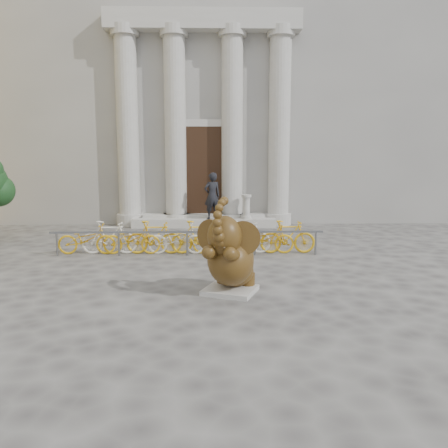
{
  "coord_description": "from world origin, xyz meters",
  "views": [
    {
      "loc": [
        0.43,
        -9.0,
        2.77
      ],
      "look_at": [
        0.69,
        2.49,
        1.1
      ],
      "focal_mm": 35.0,
      "sensor_mm": 36.0,
      "label": 1
    }
  ],
  "objects": [
    {
      "name": "ground",
      "position": [
        0.0,
        0.0,
        0.0
      ],
      "size": [
        80.0,
        80.0,
        0.0
      ],
      "primitive_type": "plane",
      "color": "#474442",
      "rests_on": "ground"
    },
    {
      "name": "classical_building",
      "position": [
        0.0,
        14.93,
        5.98
      ],
      "size": [
        22.0,
        10.7,
        12.0
      ],
      "color": "gray",
      "rests_on": "ground"
    },
    {
      "name": "balustrade_post",
      "position": [
        1.77,
        9.1,
        0.83
      ],
      "size": [
        0.41,
        0.41,
        1.01
      ],
      "color": "#A8A59E",
      "rests_on": "entrance_steps"
    },
    {
      "name": "entrance_steps",
      "position": [
        0.0,
        9.4,
        0.18
      ],
      "size": [
        6.0,
        1.2,
        0.36
      ],
      "primitive_type": "cube",
      "color": "#A8A59E",
      "rests_on": "ground"
    },
    {
      "name": "bike_rack",
      "position": [
        -0.38,
        3.88,
        0.5
      ],
      "size": [
        8.0,
        0.53,
        1.0
      ],
      "color": "slate",
      "rests_on": "ground"
    },
    {
      "name": "elephant_statue",
      "position": [
        0.75,
        -0.09,
        0.75
      ],
      "size": [
        1.39,
        1.63,
        2.06
      ],
      "rotation": [
        0.0,
        0.0,
        -0.37
      ],
      "color": "#A8A59E",
      "rests_on": "ground"
    },
    {
      "name": "pedestrian",
      "position": [
        0.35,
        9.05,
        1.32
      ],
      "size": [
        0.82,
        0.69,
        1.93
      ],
      "primitive_type": "imported",
      "rotation": [
        0.0,
        0.0,
        3.51
      ],
      "color": "black",
      "rests_on": "entrance_steps"
    }
  ]
}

